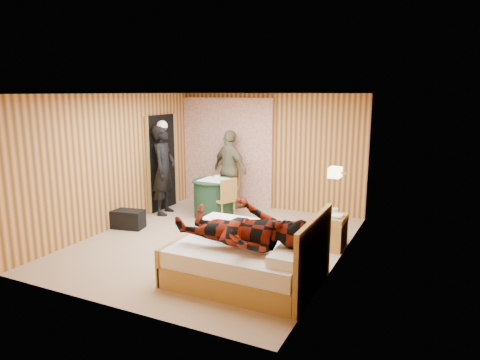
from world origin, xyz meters
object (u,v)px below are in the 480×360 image
at_px(bed, 248,259).
at_px(man_on_bed, 242,218).
at_px(duffel_bag, 128,219).
at_px(woman_standing, 164,170).
at_px(wall_lamp, 335,172).
at_px(chair_far, 229,184).
at_px(man_at_table, 230,170).
at_px(round_table, 214,198).
at_px(chair_near, 225,196).
at_px(nightstand, 332,231).

bearing_deg(bed, man_on_bed, -84.76).
height_order(duffel_bag, woman_standing, woman_standing).
height_order(wall_lamp, woman_standing, woman_standing).
xyz_separation_m(chair_far, man_on_bed, (1.91, -3.36, 0.40)).
height_order(woman_standing, man_at_table, woman_standing).
relative_size(bed, round_table, 2.20).
bearing_deg(man_at_table, duffel_bag, 85.41).
height_order(chair_near, duffel_bag, chair_near).
height_order(round_table, chair_far, chair_far).
relative_size(chair_near, duffel_bag, 1.42).
height_order(chair_near, woman_standing, woman_standing).
xyz_separation_m(wall_lamp, nightstand, (-0.04, 0.18, -1.02)).
bearing_deg(bed, chair_near, 123.90).
height_order(nightstand, chair_near, chair_near).
bearing_deg(round_table, woman_standing, -166.57).
bearing_deg(man_on_bed, bed, 95.24).
bearing_deg(round_table, chair_near, -26.22).
bearing_deg(chair_far, man_on_bed, -70.98).
height_order(wall_lamp, man_on_bed, man_on_bed).
relative_size(bed, chair_near, 2.24).
distance_m(bed, chair_near, 2.73).
bearing_deg(nightstand, chair_far, 151.81).
bearing_deg(bed, woman_standing, 143.19).
relative_size(wall_lamp, woman_standing, 0.14).
bearing_deg(bed, chair_far, 121.12).
distance_m(bed, woman_standing, 3.71).
xyz_separation_m(round_table, man_on_bed, (1.90, -2.66, 0.54)).
height_order(wall_lamp, chair_far, wall_lamp).
height_order(round_table, man_on_bed, man_on_bed).
relative_size(bed, chair_far, 2.09).
bearing_deg(duffel_bag, chair_far, 51.02).
xyz_separation_m(bed, chair_near, (-1.52, 2.26, 0.21)).
bearing_deg(round_table, man_at_table, 90.00).
xyz_separation_m(wall_lamp, chair_far, (-2.69, 1.60, -0.76)).
distance_m(chair_far, duffel_bag, 2.37).
distance_m(wall_lamp, bed, 2.00).
xyz_separation_m(duffel_bag, man_on_bed, (3.00, -1.29, 0.76)).
distance_m(bed, nightstand, 1.87).
bearing_deg(man_on_bed, wall_lamp, 66.33).
distance_m(nightstand, woman_standing, 3.76).
bearing_deg(round_table, duffel_bag, -128.65).
distance_m(bed, duffel_bag, 3.16).
bearing_deg(man_at_table, wall_lamp, 171.39).
bearing_deg(duffel_bag, round_table, 40.03).
bearing_deg(chair_near, man_at_table, -135.99).
bearing_deg(bed, duffel_bag, 160.42).
bearing_deg(duffel_bag, man_at_table, 51.18).
xyz_separation_m(wall_lamp, duffel_bag, (-3.77, -0.48, -1.13)).
relative_size(nightstand, chair_far, 0.61).
bearing_deg(chair_far, round_table, -99.39).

